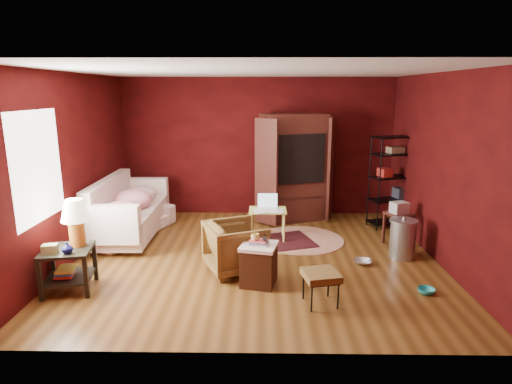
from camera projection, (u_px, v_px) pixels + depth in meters
room at (253, 169)px, 6.32m from camera, size 5.54×5.04×2.84m
sofa at (129, 216)px, 7.59m from camera, size 1.18×1.95×0.73m
armchair at (236, 245)px, 6.08m from camera, size 0.97×0.99×0.79m
pet_bowl_steel at (363, 256)px, 6.37m from camera, size 0.27×0.12×0.26m
pet_bowl_turquoise at (427, 286)px, 5.45m from camera, size 0.22×0.15×0.22m
vase at (67, 248)px, 5.27m from camera, size 0.15×0.16×0.14m
mug at (255, 236)px, 5.58m from camera, size 0.13×0.12×0.11m
side_table at (72, 236)px, 5.47m from camera, size 0.69×0.69×1.19m
sofa_cushions at (127, 211)px, 7.52m from camera, size 0.95×2.29×0.95m
hamper at (259, 264)px, 5.67m from camera, size 0.54×0.54×0.64m
footstool at (321, 276)px, 5.12m from camera, size 0.48×0.48×0.42m
rug_round at (300, 239)px, 7.44m from camera, size 1.82×1.82×0.01m
rug_oriental at (274, 242)px, 7.27m from camera, size 1.53×1.25×0.01m
laptop_desk at (268, 212)px, 7.36m from camera, size 0.64×0.51×0.79m
tv_armoire at (294, 166)px, 8.39m from camera, size 1.57×1.18×2.10m
wire_shelving at (394, 178)px, 8.00m from camera, size 0.92×0.61×1.73m
small_stand at (399, 213)px, 7.09m from camera, size 0.48×0.48×0.74m
trash_can at (403, 239)px, 6.58m from camera, size 0.56×0.56×0.66m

